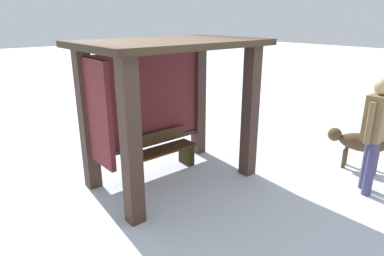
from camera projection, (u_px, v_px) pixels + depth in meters
name	position (u px, v px, depth m)	size (l,w,h in m)	color
ground_plane	(173.00, 179.00, 5.78)	(60.00, 60.00, 0.00)	white
bus_shelter	(161.00, 85.00, 5.33)	(2.79, 1.82, 2.34)	#412C24
bench_left_inside	(160.00, 154.00, 5.96)	(1.38, 0.39, 0.71)	#432D17
person_walking	(375.00, 128.00, 5.04)	(0.60, 0.27, 1.82)	olive
dog	(358.00, 143.00, 6.04)	(0.54, 1.11, 0.71)	#523B23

